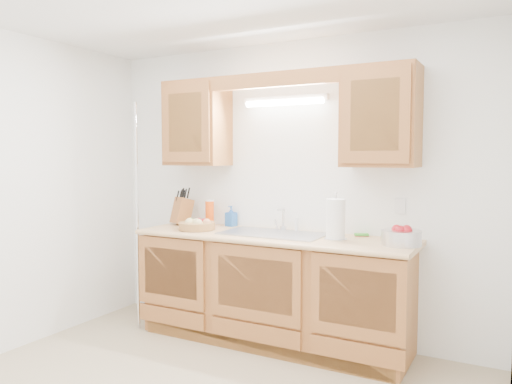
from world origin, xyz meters
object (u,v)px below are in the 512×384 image
Objects in this scene: apple_bowl at (402,236)px; fruit_basket at (197,225)px; knife_block at (182,211)px; paper_towel at (336,220)px.

fruit_basket is at bearing -177.75° from apple_bowl.
knife_block is at bearing 145.70° from fruit_basket.
apple_bowl is at bearing 16.39° from knife_block.
fruit_basket is at bearing -13.68° from knife_block.
apple_bowl is (0.49, -0.00, -0.09)m from paper_towel.
fruit_basket is 1.06× the size of paper_towel.
fruit_basket is at bearing -176.68° from paper_towel.
apple_bowl reaches higher than fruit_basket.
paper_towel is 0.99× the size of apple_bowl.
fruit_basket is 1.23m from paper_towel.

